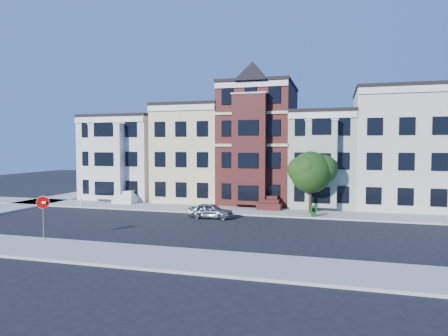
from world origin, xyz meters
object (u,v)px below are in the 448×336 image
(parked_car, at_px, (210,211))
(stop_sign, at_px, (43,215))
(street_tree, at_px, (311,175))
(newspaper_box, at_px, (314,211))
(fire_hydrant, at_px, (81,202))

(parked_car, relative_size, stop_sign, 1.21)
(street_tree, bearing_deg, parked_car, -152.33)
(newspaper_box, distance_m, stop_sign, 20.11)
(stop_sign, bearing_deg, fire_hydrant, 114.53)
(street_tree, distance_m, newspaper_box, 3.41)
(parked_car, bearing_deg, newspaper_box, -77.37)
(newspaper_box, bearing_deg, parked_car, -179.27)
(street_tree, xyz_separation_m, parked_car, (-7.75, -4.06, -2.80))
(parked_car, xyz_separation_m, newspaper_box, (8.12, 2.22, -0.04))
(fire_hydrant, xyz_separation_m, stop_sign, (6.44, -12.83, 1.21))
(street_tree, height_order, parked_car, street_tree)
(fire_hydrant, distance_m, stop_sign, 14.40)
(newspaper_box, bearing_deg, street_tree, 86.88)
(parked_car, xyz_separation_m, stop_sign, (-7.51, -10.38, 1.04))
(fire_hydrant, height_order, stop_sign, stop_sign)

